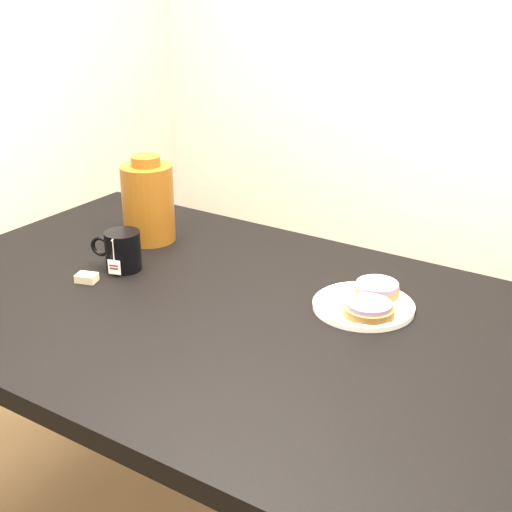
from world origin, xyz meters
name	(u,v)px	position (x,y,z in m)	size (l,w,h in m)	color
table	(215,338)	(0.00, 0.00, 0.67)	(1.40, 0.90, 0.75)	black
plate	(363,305)	(0.27, 0.15, 0.76)	(0.21, 0.21, 0.02)	white
bagel_back	(377,289)	(0.27, 0.20, 0.77)	(0.09, 0.09, 0.03)	brown
bagel_front	(369,309)	(0.30, 0.11, 0.77)	(0.13, 0.13, 0.03)	brown
mug	(122,250)	(-0.28, 0.03, 0.80)	(0.13, 0.10, 0.09)	black
teabag_pouch	(87,278)	(-0.30, -0.07, 0.76)	(0.04, 0.03, 0.02)	#C6B793
bagel_package	(148,202)	(-0.35, 0.20, 0.85)	(0.14, 0.14, 0.22)	#552B0B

